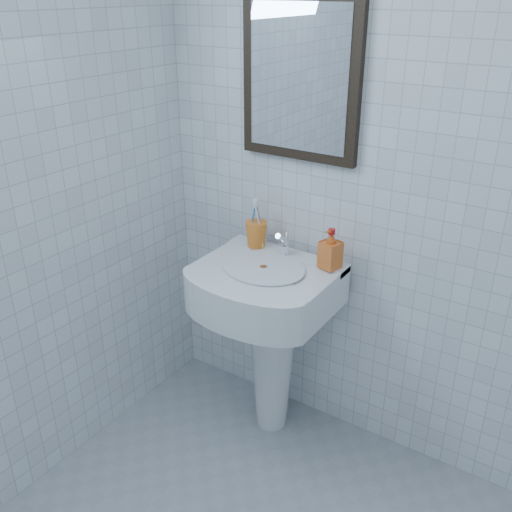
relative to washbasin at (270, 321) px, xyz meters
The scene contains 6 objects.
wall_back 0.85m from the washbasin, 24.56° to the left, with size 2.20×0.02×2.50m, color silver.
washbasin is the anchor object (origin of this frame).
faucet 0.33m from the washbasin, 90.00° to the left, with size 0.05×0.10×0.11m.
toothbrush_cup 0.38m from the washbasin, 142.50° to the left, with size 0.09×0.09×0.11m, color orange, non-canonical shape.
soap_dispenser 0.43m from the washbasin, 25.26° to the left, with size 0.07×0.08×0.17m, color #C54C13.
wall_mirror 1.00m from the washbasin, 90.00° to the left, with size 0.50×0.04×0.62m.
Camera 1 is at (0.63, -0.78, 1.87)m, focal length 40.00 mm.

